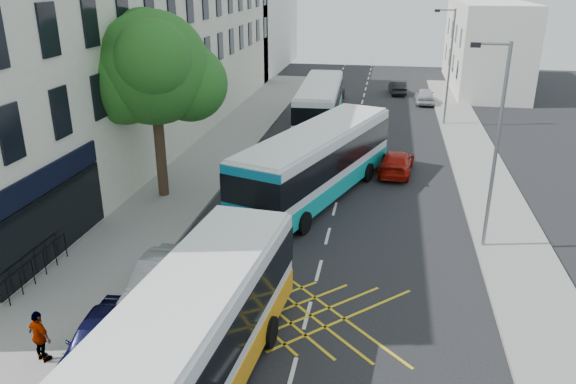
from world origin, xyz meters
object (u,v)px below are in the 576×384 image
at_px(parked_car_silver, 162,283).
at_px(distant_car_silver, 425,96).
at_px(street_tree, 153,69).
at_px(distant_car_dark, 397,87).
at_px(red_hatchback, 396,162).
at_px(lamp_near, 495,138).
at_px(pedestrian_far, 40,337).
at_px(bus_far, 320,104).
at_px(bus_near, 180,356).
at_px(parked_car_blue, 100,339).
at_px(bus_mid, 317,162).
at_px(lamp_far, 449,61).
at_px(distant_car_grey, 328,94).

relative_size(parked_car_silver, distant_car_silver, 1.18).
relative_size(street_tree, distant_car_dark, 2.41).
xyz_separation_m(street_tree, distant_car_dark, (11.46, 28.09, -5.69)).
bearing_deg(red_hatchback, parked_car_silver, 68.16).
bearing_deg(lamp_near, pedestrian_far, -143.56).
bearing_deg(red_hatchback, distant_car_dark, -84.62).
xyz_separation_m(bus_far, pedestrian_far, (-4.42, -27.52, -0.76)).
height_order(bus_far, pedestrian_far, bus_far).
bearing_deg(parked_car_silver, lamp_near, 27.21).
height_order(bus_near, parked_car_silver, bus_near).
xyz_separation_m(bus_near, distant_car_dark, (5.41, 41.86, -1.12)).
xyz_separation_m(parked_car_blue, pedestrian_far, (-1.48, -0.55, 0.28)).
height_order(street_tree, parked_car_blue, street_tree).
bearing_deg(bus_mid, distant_car_dark, 100.30).
xyz_separation_m(lamp_far, distant_car_dark, (-3.24, 11.05, -4.02)).
height_order(lamp_near, bus_mid, lamp_near).
bearing_deg(lamp_far, distant_car_silver, 97.43).
bearing_deg(distant_car_grey, bus_near, -87.19).
bearing_deg(pedestrian_far, distant_car_dark, -79.80).
relative_size(distant_car_dark, pedestrian_far, 2.30).
bearing_deg(pedestrian_far, bus_far, -75.22).
relative_size(red_hatchback, distant_car_dark, 1.18).
xyz_separation_m(bus_mid, parked_car_silver, (-3.85, -10.47, -1.06)).
xyz_separation_m(lamp_far, red_hatchback, (-3.36, -11.28, -3.99)).
height_order(lamp_near, distant_car_dark, lamp_near).
xyz_separation_m(street_tree, lamp_far, (14.71, 17.03, -1.68)).
relative_size(lamp_near, distant_car_dark, 2.19).
distance_m(bus_near, bus_mid, 15.24).
xyz_separation_m(lamp_far, bus_near, (-8.65, -30.81, -2.90)).
bearing_deg(distant_car_dark, distant_car_grey, 31.60).
height_order(street_tree, lamp_far, street_tree).
relative_size(bus_near, pedestrian_far, 7.44).
distance_m(bus_near, distant_car_silver, 38.95).
height_order(street_tree, bus_near, street_tree).
relative_size(bus_near, red_hatchback, 2.74).
bearing_deg(street_tree, parked_car_blue, -76.18).
height_order(bus_mid, distant_car_grey, bus_mid).
height_order(lamp_far, parked_car_silver, lamp_far).
relative_size(street_tree, pedestrian_far, 5.55).
bearing_deg(bus_mid, parked_car_blue, -89.42).
bearing_deg(parked_car_silver, pedestrian_far, -121.62).
relative_size(bus_far, distant_car_silver, 2.99).
bearing_deg(distant_car_silver, bus_far, 50.60).
relative_size(bus_near, distant_car_dark, 3.23).
relative_size(lamp_near, pedestrian_far, 5.05).
distance_m(lamp_far, distant_car_dark, 12.20).
height_order(bus_mid, parked_car_blue, bus_mid).
xyz_separation_m(parked_car_silver, pedestrian_far, (-2.10, -3.64, 0.19)).
xyz_separation_m(lamp_far, pedestrian_far, (-13.20, -29.74, -3.67)).
bearing_deg(distant_car_silver, bus_near, 78.39).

